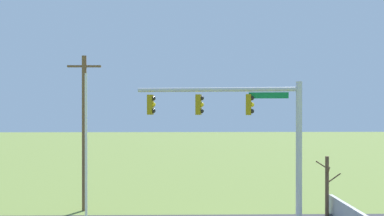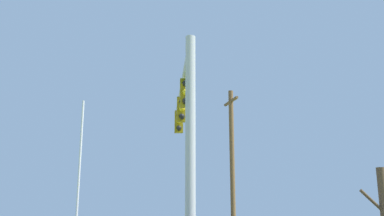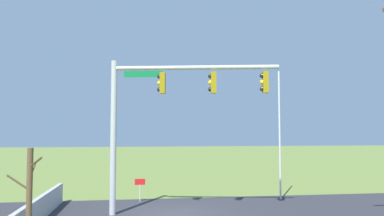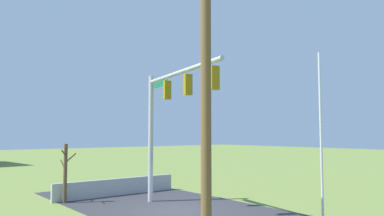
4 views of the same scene
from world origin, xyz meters
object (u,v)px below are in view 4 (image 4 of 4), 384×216
Objects in this scene: flagpole at (321,137)px; signal_mast at (167,108)px; open_sign at (207,183)px; bare_tree at (65,172)px; utility_pole at (206,101)px.

signal_mast is at bearing 24.42° from flagpole.
flagpole is at bearing 176.81° from open_sign.
signal_mast is 6.77m from bare_tree.
open_sign is at bearing -74.64° from signal_mast.
bare_tree reaches higher than open_sign.
open_sign is (7.77, -0.43, -2.70)m from flagpole.
flagpole is 8.24m from utility_pole.
utility_pole is 7.19× the size of open_sign.
signal_mast is at bearing 105.36° from open_sign.
flagpole is 0.82× the size of utility_pole.
flagpole reaches higher than bare_tree.
signal_mast is 7.61m from flagpole.
flagpole is at bearing -150.57° from bare_tree.
utility_pole reaches higher than bare_tree.
utility_pole is at bearing 138.77° from open_sign.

